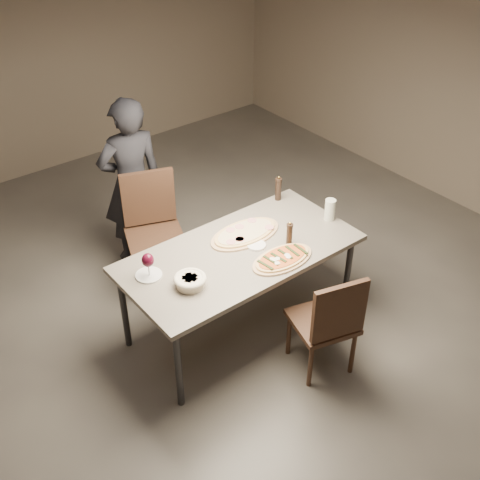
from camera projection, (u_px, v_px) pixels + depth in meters
room at (240, 174)px, 4.10m from camera, size 7.00×7.00×7.00m
dining_table at (240, 257)px, 4.51m from camera, size 1.80×0.90×0.75m
zucchini_pizza at (282, 258)px, 4.37m from camera, size 0.51×0.28×0.05m
ham_pizza at (245, 233)px, 4.63m from camera, size 0.61×0.34×0.04m
bread_basket at (190, 280)px, 4.11m from camera, size 0.23×0.23×0.08m
oil_dish at (256, 245)px, 4.52m from camera, size 0.14×0.14×0.02m
pepper_mill_left at (289, 234)px, 4.49m from camera, size 0.05×0.05×0.20m
pepper_mill_right at (278, 189)px, 5.01m from camera, size 0.06×0.06×0.22m
carafe at (330, 210)px, 4.77m from camera, size 0.09×0.09×0.18m
wine_glass at (148, 261)px, 4.15m from camera, size 0.09×0.09×0.20m
side_plate at (149, 275)px, 4.23m from camera, size 0.19×0.19×0.01m
chair_near at (329, 320)px, 4.22m from camera, size 0.53×0.53×0.90m
chair_far at (153, 224)px, 5.11m from camera, size 0.61×0.61×1.00m
diner at (132, 183)px, 5.22m from camera, size 0.62×0.46×1.57m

